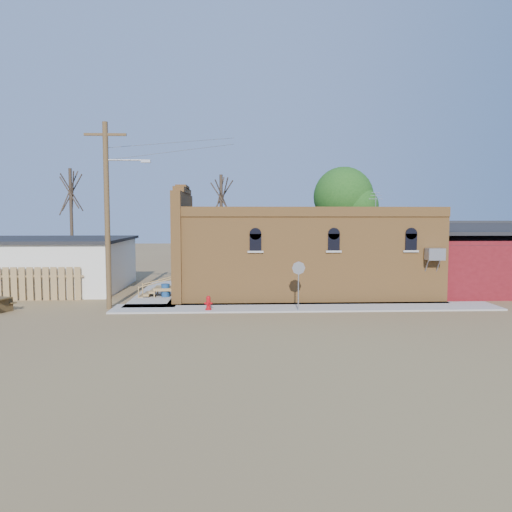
{
  "coord_description": "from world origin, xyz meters",
  "views": [
    {
      "loc": [
        -2.09,
        -23.21,
        4.52
      ],
      "look_at": [
        -0.91,
        3.24,
        2.4
      ],
      "focal_mm": 35.0,
      "sensor_mm": 36.0,
      "label": 1
    }
  ],
  "objects_px": {
    "fire_hydrant": "(208,303)",
    "stop_sign": "(298,273)",
    "brick_bar": "(298,254)",
    "trash_barrel": "(166,290)",
    "utility_pole": "(108,211)"
  },
  "relations": [
    {
      "from": "brick_bar",
      "to": "fire_hydrant",
      "type": "bearing_deg",
      "value": -133.46
    },
    {
      "from": "brick_bar",
      "to": "trash_barrel",
      "type": "distance_m",
      "value": 7.85
    },
    {
      "from": "brick_bar",
      "to": "trash_barrel",
      "type": "relative_size",
      "value": 23.25
    },
    {
      "from": "utility_pole",
      "to": "fire_hydrant",
      "type": "height_order",
      "value": "utility_pole"
    },
    {
      "from": "utility_pole",
      "to": "stop_sign",
      "type": "relative_size",
      "value": 3.88
    },
    {
      "from": "brick_bar",
      "to": "trash_barrel",
      "type": "xyz_separation_m",
      "value": [
        -7.52,
        -1.23,
        -1.91
      ]
    },
    {
      "from": "fire_hydrant",
      "to": "stop_sign",
      "type": "bearing_deg",
      "value": 14.45
    },
    {
      "from": "utility_pole",
      "to": "stop_sign",
      "type": "bearing_deg",
      "value": -7.52
    },
    {
      "from": "utility_pole",
      "to": "trash_barrel",
      "type": "relative_size",
      "value": 12.76
    },
    {
      "from": "fire_hydrant",
      "to": "stop_sign",
      "type": "height_order",
      "value": "stop_sign"
    },
    {
      "from": "brick_bar",
      "to": "fire_hydrant",
      "type": "relative_size",
      "value": 24.45
    },
    {
      "from": "brick_bar",
      "to": "utility_pole",
      "type": "distance_m",
      "value": 10.96
    },
    {
      "from": "fire_hydrant",
      "to": "trash_barrel",
      "type": "bearing_deg",
      "value": 140.77
    },
    {
      "from": "brick_bar",
      "to": "stop_sign",
      "type": "bearing_deg",
      "value": -97.23
    },
    {
      "from": "brick_bar",
      "to": "trash_barrel",
      "type": "height_order",
      "value": "brick_bar"
    }
  ]
}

